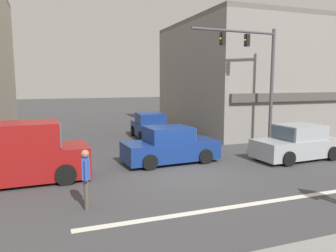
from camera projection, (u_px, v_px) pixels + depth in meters
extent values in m
plane|color=#3D3D3F|center=(187.00, 174.00, 12.51)|extent=(120.00, 120.00, 0.00)
cube|color=silver|center=(236.00, 206.00, 9.26)|extent=(9.00, 0.24, 0.01)
cube|color=gray|center=(259.00, 79.00, 24.92)|extent=(12.20, 11.00, 7.43)
cube|color=#4C4742|center=(314.00, 97.00, 19.87)|extent=(11.59, 0.24, 0.50)
cube|color=#635F5B|center=(261.00, 26.00, 24.40)|extent=(12.20, 11.00, 0.30)
cylinder|color=#47474C|center=(272.00, 89.00, 17.31)|extent=(0.18, 0.18, 6.20)
cylinder|color=#47474C|center=(235.00, 31.00, 15.97)|extent=(4.80, 0.40, 0.12)
cube|color=black|center=(247.00, 40.00, 16.31)|extent=(0.21, 0.25, 0.60)
sphere|color=black|center=(245.00, 36.00, 16.24)|extent=(0.12, 0.12, 0.12)
sphere|color=orange|center=(245.00, 40.00, 16.27)|extent=(0.12, 0.12, 0.12)
sphere|color=black|center=(245.00, 44.00, 16.29)|extent=(0.12, 0.12, 0.12)
cube|color=black|center=(223.00, 39.00, 15.74)|extent=(0.21, 0.25, 0.60)
sphere|color=black|center=(220.00, 35.00, 15.67)|extent=(0.12, 0.12, 0.12)
sphere|color=orange|center=(220.00, 39.00, 15.69)|extent=(0.12, 0.12, 0.12)
sphere|color=black|center=(220.00, 42.00, 15.72)|extent=(0.12, 0.12, 0.12)
cube|color=navy|center=(170.00, 150.00, 14.26)|extent=(4.19, 1.93, 0.80)
cube|color=navy|center=(168.00, 134.00, 14.12)|extent=(1.99, 1.67, 0.64)
cube|color=#475666|center=(188.00, 133.00, 14.51)|extent=(0.14, 1.44, 0.54)
cylinder|color=black|center=(188.00, 149.00, 15.57)|extent=(0.65, 0.22, 0.64)
cylinder|color=black|center=(206.00, 156.00, 14.02)|extent=(0.65, 0.22, 0.64)
cylinder|color=black|center=(137.00, 154.00, 14.56)|extent=(0.65, 0.22, 0.64)
cylinder|color=black|center=(150.00, 162.00, 13.02)|extent=(0.65, 0.22, 0.64)
cube|color=maroon|center=(20.00, 164.00, 11.41)|extent=(4.66, 1.99, 1.10)
cube|color=maroon|center=(9.00, 136.00, 11.16)|extent=(3.26, 1.90, 0.90)
cube|color=#475666|center=(59.00, 133.00, 11.76)|extent=(0.11, 1.66, 0.76)
cylinder|color=black|center=(62.00, 162.00, 12.82)|extent=(0.73, 0.22, 0.72)
cylinder|color=black|center=(66.00, 175.00, 11.13)|extent=(0.73, 0.22, 0.72)
cube|color=navy|center=(150.00, 130.00, 20.37)|extent=(1.98, 4.21, 0.80)
cube|color=navy|center=(150.00, 118.00, 20.18)|extent=(1.69, 2.00, 0.64)
cube|color=#475666|center=(147.00, 117.00, 21.10)|extent=(1.44, 0.16, 0.54)
cylinder|color=black|center=(133.00, 131.00, 21.37)|extent=(0.22, 0.65, 0.64)
cylinder|color=black|center=(158.00, 130.00, 21.85)|extent=(0.22, 0.65, 0.64)
cylinder|color=black|center=(141.00, 137.00, 18.96)|extent=(0.22, 0.65, 0.64)
cylinder|color=black|center=(169.00, 136.00, 19.43)|extent=(0.22, 0.65, 0.64)
cube|color=#999EA3|center=(297.00, 147.00, 14.85)|extent=(4.18, 1.89, 0.80)
cube|color=#999EA3|center=(300.00, 132.00, 14.79)|extent=(1.97, 1.65, 0.64)
cube|color=#475666|center=(283.00, 133.00, 14.41)|extent=(0.13, 1.44, 0.54)
cylinder|color=black|center=(289.00, 159.00, 13.61)|extent=(0.65, 0.21, 0.64)
cylinder|color=black|center=(262.00, 151.00, 15.16)|extent=(0.65, 0.21, 0.64)
cylinder|color=black|center=(333.00, 154.00, 14.59)|extent=(0.65, 0.21, 0.64)
cylinder|color=black|center=(304.00, 147.00, 16.14)|extent=(0.65, 0.21, 0.64)
cylinder|color=#4C4742|center=(87.00, 195.00, 8.97)|extent=(0.14, 0.14, 0.86)
cylinder|color=#4C4742|center=(86.00, 193.00, 9.15)|extent=(0.14, 0.14, 0.86)
cube|color=#2D4CA5|center=(86.00, 168.00, 8.96)|extent=(0.24, 0.37, 0.58)
sphere|color=#9E7051|center=(85.00, 154.00, 8.91)|extent=(0.22, 0.22, 0.22)
cylinder|color=#2D4CA5|center=(86.00, 171.00, 8.73)|extent=(0.09, 0.09, 0.56)
cylinder|color=#2D4CA5|center=(85.00, 166.00, 9.19)|extent=(0.09, 0.09, 0.56)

